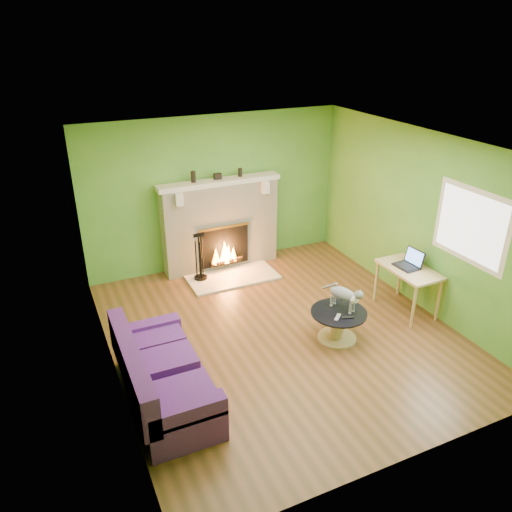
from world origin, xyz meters
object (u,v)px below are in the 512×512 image
(cat, at_px, (343,297))
(desk, at_px, (409,273))
(sofa, at_px, (161,378))
(coffee_table, at_px, (338,323))

(cat, bearing_deg, desk, -14.76)
(sofa, height_order, coffee_table, sofa)
(coffee_table, distance_m, desk, 1.40)
(coffee_table, bearing_deg, sofa, -175.40)
(coffee_table, xyz_separation_m, cat, (0.08, 0.05, 0.37))
(sofa, relative_size, desk, 1.89)
(sofa, height_order, cat, same)
(sofa, distance_m, cat, 2.59)
(coffee_table, height_order, cat, cat)
(cat, bearing_deg, sofa, 163.03)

